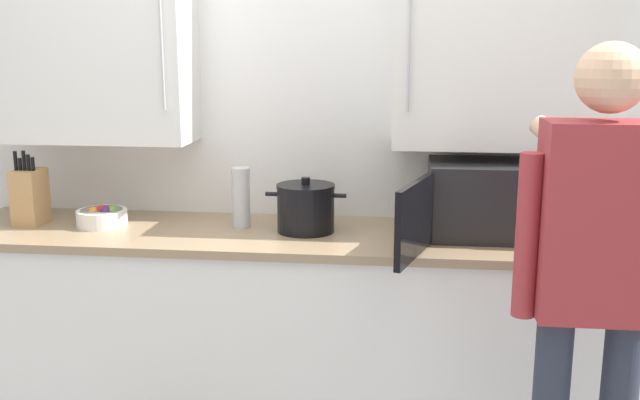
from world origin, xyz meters
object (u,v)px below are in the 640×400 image
Objects in this scene: microwave_oven at (494,200)px; knife_block at (30,196)px; fruit_bowl at (102,216)px; person_figure at (592,275)px; thermos_flask at (241,197)px; stock_pot at (306,208)px.

knife_block is at bearing -179.34° from microwave_oven.
person_figure is (1.84, -0.77, 0.06)m from fruit_bowl.
microwave_oven is at bearing 103.81° from person_figure.
stock_pot is at bearing -7.07° from thermos_flask.
fruit_bowl is (-0.88, -0.01, -0.06)m from stock_pot.
thermos_flask is (0.60, 0.05, 0.09)m from fruit_bowl.
microwave_oven reaches higher than fruit_bowl.
microwave_oven is 0.82m from person_figure.
person_figure reaches higher than fruit_bowl.
microwave_oven is 0.46× the size of person_figure.
thermos_flask is (-1.05, 0.02, -0.02)m from microwave_oven.
thermos_flask is 0.93m from knife_block.
knife_block is at bearing 160.34° from person_figure.
microwave_oven is at bearing -1.20° from thermos_flask.
microwave_oven is 1.97m from knife_block.
stock_pot is at bearing 0.74° from fruit_bowl.
thermos_flask is 1.49m from person_figure.
knife_block is (-0.92, -0.04, -0.01)m from thermos_flask.
stock_pot is at bearing -179.03° from microwave_oven.
person_figure is at bearing -39.22° from stock_pot.
fruit_bowl is at bearing -179.15° from microwave_oven.
fruit_bowl is 0.61m from thermos_flask.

